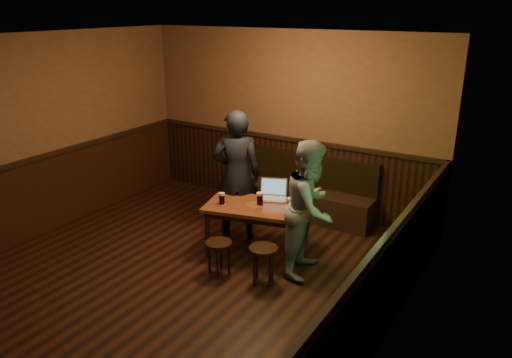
{
  "coord_description": "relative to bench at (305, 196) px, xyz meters",
  "views": [
    {
      "loc": [
        3.56,
        -3.83,
        3.14
      ],
      "look_at": [
        0.52,
        1.17,
        1.08
      ],
      "focal_mm": 35.0,
      "sensor_mm": 36.0,
      "label": 1
    }
  ],
  "objects": [
    {
      "name": "stool_right",
      "position": [
        0.47,
        -2.08,
        0.06
      ],
      "size": [
        0.44,
        0.44,
        0.46
      ],
      "rotation": [
        0.0,
        0.0,
        -0.39
      ],
      "color": "black",
      "rests_on": "ground"
    },
    {
      "name": "room",
      "position": [
        -0.46,
        -2.53,
        0.89
      ],
      "size": [
        5.04,
        6.04,
        2.84
      ],
      "color": "black",
      "rests_on": "ground"
    },
    {
      "name": "person_grey",
      "position": [
        0.8,
        -1.53,
        0.52
      ],
      "size": [
        0.71,
        0.87,
        1.67
      ],
      "primitive_type": "imported",
      "rotation": [
        0.0,
        0.0,
        1.66
      ],
      "color": "gray",
      "rests_on": "ground"
    },
    {
      "name": "person_suit",
      "position": [
        -0.49,
        -1.18,
        0.61
      ],
      "size": [
        0.8,
        0.72,
        1.84
      ],
      "primitive_type": "imported",
      "rotation": [
        0.0,
        0.0,
        3.69
      ],
      "color": "black",
      "rests_on": "ground"
    },
    {
      "name": "menu",
      "position": [
        0.55,
        -1.46,
        0.38
      ],
      "size": [
        0.22,
        0.15,
        0.0
      ],
      "primitive_type": "cube",
      "rotation": [
        0.0,
        0.0,
        0.02
      ],
      "color": "silver",
      "rests_on": "pub_table"
    },
    {
      "name": "bench",
      "position": [
        0.0,
        0.0,
        0.0
      ],
      "size": [
        2.2,
        0.5,
        0.95
      ],
      "color": "black",
      "rests_on": "ground"
    },
    {
      "name": "pint_mid",
      "position": [
        0.05,
        -1.45,
        0.46
      ],
      "size": [
        0.11,
        0.11,
        0.17
      ],
      "color": "maroon",
      "rests_on": "pub_table"
    },
    {
      "name": "stool_left",
      "position": [
        -0.09,
        -2.19,
        0.04
      ],
      "size": [
        0.42,
        0.42,
        0.43
      ],
      "rotation": [
        0.0,
        0.0,
        0.42
      ],
      "color": "black",
      "rests_on": "ground"
    },
    {
      "name": "pint_right",
      "position": [
        0.46,
        -1.4,
        0.46
      ],
      "size": [
        0.11,
        0.11,
        0.17
      ],
      "color": "maroon",
      "rests_on": "pub_table"
    },
    {
      "name": "pint_left",
      "position": [
        -0.39,
        -1.69,
        0.45
      ],
      "size": [
        0.1,
        0.1,
        0.16
      ],
      "color": "maroon",
      "rests_on": "pub_table"
    },
    {
      "name": "laptop",
      "position": [
        0.07,
        -1.15,
        0.44
      ],
      "size": [
        0.44,
        0.4,
        0.25
      ],
      "rotation": [
        0.0,
        0.0,
        0.39
      ],
      "color": "silver",
      "rests_on": "pub_table"
    },
    {
      "name": "pub_table",
      "position": [
        0.0,
        -1.48,
        0.28
      ],
      "size": [
        1.42,
        1.02,
        0.69
      ],
      "rotation": [
        0.0,
        0.0,
        0.25
      ],
      "color": "brown",
      "rests_on": "ground"
    }
  ]
}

